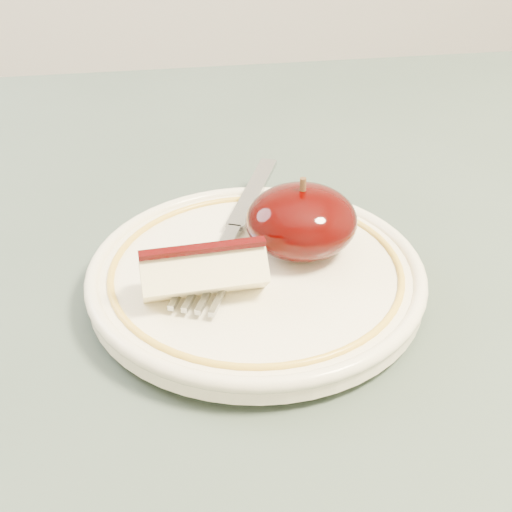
{
  "coord_description": "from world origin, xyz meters",
  "views": [
    {
      "loc": [
        -0.01,
        -0.33,
        1.01
      ],
      "look_at": [
        0.04,
        0.02,
        0.78
      ],
      "focal_mm": 50.0,
      "sensor_mm": 36.0,
      "label": 1
    }
  ],
  "objects": [
    {
      "name": "table",
      "position": [
        0.0,
        0.0,
        0.66
      ],
      "size": [
        0.9,
        0.9,
        0.75
      ],
      "color": "brown",
      "rests_on": "ground"
    },
    {
      "name": "plate",
      "position": [
        0.04,
        0.02,
        0.76
      ],
      "size": [
        0.21,
        0.21,
        0.02
      ],
      "color": "white",
      "rests_on": "table"
    },
    {
      "name": "apple_half",
      "position": [
        0.07,
        0.04,
        0.79
      ],
      "size": [
        0.07,
        0.07,
        0.05
      ],
      "color": "black",
      "rests_on": "plate"
    },
    {
      "name": "apple_wedge",
      "position": [
        0.01,
        0.0,
        0.78
      ],
      "size": [
        0.07,
        0.04,
        0.03
      ],
      "rotation": [
        0.0,
        0.0,
        0.06
      ],
      "color": "#FFEEBB",
      "rests_on": "plate"
    },
    {
      "name": "fork",
      "position": [
        0.03,
        0.07,
        0.77
      ],
      "size": [
        0.09,
        0.18,
        0.0
      ],
      "rotation": [
        0.0,
        0.0,
        1.17
      ],
      "color": "gray",
      "rests_on": "plate"
    }
  ]
}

